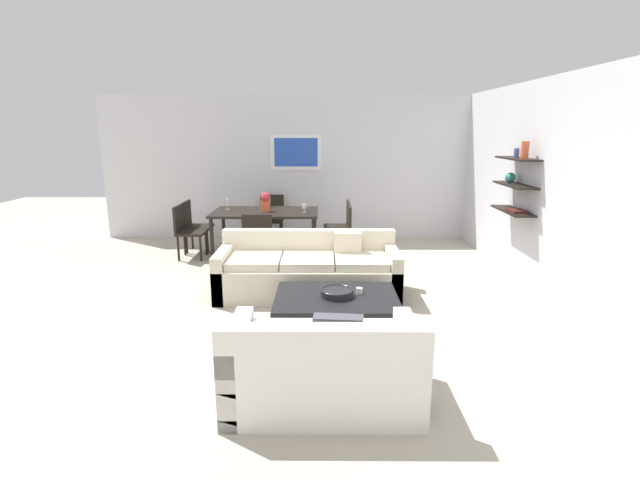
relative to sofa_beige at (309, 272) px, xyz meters
name	(u,v)px	position (x,y,z in m)	size (l,w,h in m)	color
ground_plane	(300,303)	(-0.10, -0.34, -0.29)	(18.00, 18.00, 0.00)	#BCB29E
back_wall_unit	(323,168)	(0.19, 3.19, 1.06)	(8.40, 0.09, 2.70)	silver
right_wall_shelf_unit	(536,188)	(2.92, 0.27, 1.06)	(0.34, 8.20, 2.70)	silver
sofa_beige	(309,272)	(0.00, 0.00, 0.00)	(2.29, 0.90, 0.78)	beige
loveseat_white	(323,367)	(0.19, -2.45, 0.00)	(1.48, 0.90, 0.78)	white
coffee_table	(336,313)	(0.33, -1.11, -0.10)	(1.28, 0.94, 0.38)	black
decorative_bowl	(337,292)	(0.33, -1.11, 0.13)	(0.34, 0.34, 0.08)	black
candle_jar	(359,291)	(0.57, -1.03, 0.12)	(0.07, 0.07, 0.06)	silver
dining_table	(266,215)	(-0.78, 1.93, 0.39)	(1.74, 1.02, 0.75)	black
dining_chair_right_near	(342,228)	(0.50, 1.70, 0.21)	(0.44, 0.44, 0.88)	black
dining_chair_left_near	(186,228)	(-2.05, 1.70, 0.21)	(0.44, 0.44, 0.88)	black
dining_chair_head	(272,215)	(-0.78, 2.85, 0.21)	(0.44, 0.44, 0.88)	black
dining_chair_left_far	(194,223)	(-2.05, 2.16, 0.21)	(0.44, 0.44, 0.88)	black
dining_chair_right_far	(341,223)	(0.50, 2.16, 0.21)	(0.44, 0.44, 0.88)	black
dining_chair_foot	(258,238)	(-0.78, 1.01, 0.21)	(0.44, 0.44, 0.88)	black
wine_glass_head	(268,200)	(-0.78, 2.38, 0.58)	(0.07, 0.07, 0.17)	silver
wine_glass_left_far	(227,202)	(-1.43, 2.06, 0.59)	(0.07, 0.07, 0.19)	silver
wine_glass_right_near	(304,206)	(-0.12, 1.81, 0.56)	(0.07, 0.07, 0.14)	silver
centerpiece_vase	(266,202)	(-0.77, 1.91, 0.62)	(0.16, 0.16, 0.32)	#D85933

